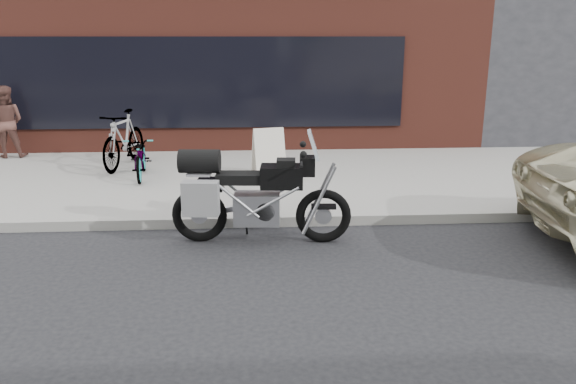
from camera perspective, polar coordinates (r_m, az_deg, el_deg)
name	(u,v)px	position (r m, az deg, el deg)	size (l,w,h in m)	color
near_sidewalk	(274,174)	(11.15, -1.38, 1.87)	(44.00, 6.00, 0.15)	gray
storefront	(200,51)	(17.88, -8.94, 13.95)	(14.00, 10.07, 4.50)	maroon
motorcycle	(249,195)	(7.53, -4.00, -0.34)	(2.44, 0.79, 1.54)	black
bicycle_front	(141,157)	(10.82, -14.68, 3.48)	(0.52, 1.50, 0.79)	gray
bicycle_rear	(124,139)	(11.73, -16.36, 5.15)	(0.54, 1.90, 1.14)	gray
sandwich_sign	(269,152)	(10.55, -1.98, 4.05)	(0.68, 0.64, 0.92)	beige
cafe_patron_left	(6,122)	(13.64, -26.74, 6.39)	(0.75, 0.59, 1.55)	brown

